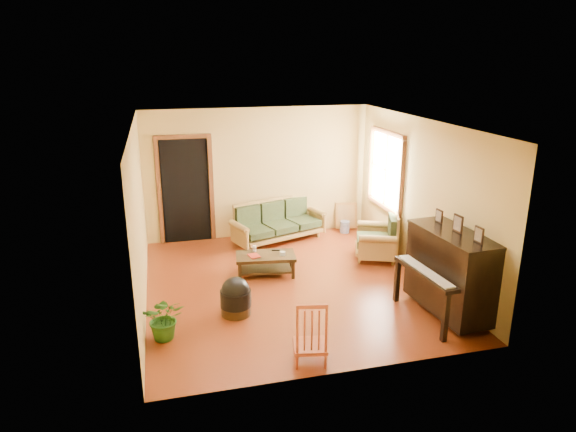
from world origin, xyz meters
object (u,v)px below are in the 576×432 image
object	(u,v)px
sofa	(279,222)
ceramic_crock	(345,227)
armchair	(376,236)
piano	(450,274)
red_chair	(310,330)
potted_plant	(165,318)
footstool	(236,301)
coffee_table	(266,265)

from	to	relation	value
sofa	ceramic_crock	xyz separation A→B (m)	(1.45, 0.14, -0.28)
armchair	piano	size ratio (longest dim) A/B	0.61
armchair	red_chair	world-z (taller)	armchair
sofa	potted_plant	size ratio (longest dim) A/B	3.12
sofa	armchair	world-z (taller)	armchair
footstool	red_chair	size ratio (longest dim) A/B	0.53
sofa	ceramic_crock	world-z (taller)	sofa
potted_plant	sofa	bearing A→B (deg)	54.73
piano	potted_plant	bearing A→B (deg)	170.95
piano	ceramic_crock	size ratio (longest dim) A/B	5.71
ceramic_crock	footstool	bearing A→B (deg)	-132.90
footstool	red_chair	xyz separation A→B (m)	(0.69, -1.40, 0.21)
footstool	potted_plant	bearing A→B (deg)	-156.89
ceramic_crock	potted_plant	xyz separation A→B (m)	(-3.74, -3.38, 0.17)
sofa	piano	size ratio (longest dim) A/B	1.32
footstool	ceramic_crock	world-z (taller)	footstool
sofa	piano	xyz separation A→B (m)	(1.62, -3.58, 0.23)
armchair	red_chair	size ratio (longest dim) A/B	1.02
armchair	red_chair	xyz separation A→B (m)	(-2.11, -2.90, -0.01)
potted_plant	ceramic_crock	bearing A→B (deg)	42.11
red_chair	ceramic_crock	distance (m)	4.83
ceramic_crock	piano	bearing A→B (deg)	-87.37
sofa	footstool	size ratio (longest dim) A/B	4.19
footstool	ceramic_crock	xyz separation A→B (m)	(2.75, 2.96, -0.09)
coffee_table	red_chair	world-z (taller)	red_chair
coffee_table	piano	xyz separation A→B (m)	(2.22, -2.01, 0.45)
piano	red_chair	xyz separation A→B (m)	(-2.23, -0.64, -0.20)
coffee_table	ceramic_crock	distance (m)	2.66
coffee_table	sofa	bearing A→B (deg)	68.90
piano	armchair	bearing A→B (deg)	88.81
coffee_table	footstool	size ratio (longest dim) A/B	2.22
piano	ceramic_crock	distance (m)	3.75
sofa	coffee_table	world-z (taller)	sofa
coffee_table	armchair	xyz separation A→B (m)	(2.10, 0.24, 0.25)
red_chair	potted_plant	bearing A→B (deg)	160.83
piano	potted_plant	distance (m)	3.94
sofa	piano	distance (m)	3.93
armchair	red_chair	bearing A→B (deg)	-105.63
red_chair	potted_plant	distance (m)	1.95
ceramic_crock	potted_plant	distance (m)	5.05
armchair	piano	distance (m)	2.26
sofa	red_chair	xyz separation A→B (m)	(-0.61, -4.22, 0.02)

